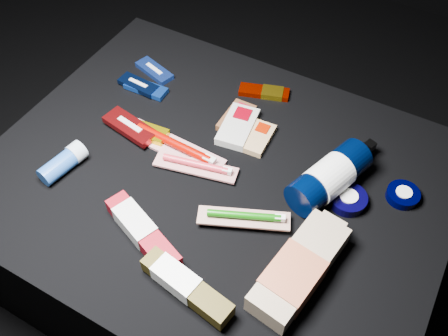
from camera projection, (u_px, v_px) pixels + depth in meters
The scene contains 21 objects.
ground at pixel (218, 263), 1.39m from camera, with size 3.00×3.00×0.00m, color black.
cloth_table at pixel (217, 224), 1.24m from camera, with size 0.98×0.78×0.40m, color black.
luna_bar_0 at pixel (154, 71), 1.29m from camera, with size 0.12×0.07×0.01m.
luna_bar_1 at pixel (146, 88), 1.24m from camera, with size 0.11×0.05×0.01m.
luna_bar_2 at pixel (138, 85), 1.25m from camera, with size 0.11×0.05×0.01m.
luna_bar_3 at pixel (143, 130), 1.14m from camera, with size 0.12×0.06×0.02m.
luna_bar_4 at pixel (130, 127), 1.15m from camera, with size 0.14×0.07×0.02m.
clif_bar_0 at pixel (237, 117), 1.18m from camera, with size 0.06×0.10×0.02m.
clif_bar_1 at pixel (239, 125), 1.16m from camera, with size 0.09×0.14×0.02m.
clif_bar_2 at pixel (259, 137), 1.14m from camera, with size 0.06×0.10×0.02m.
power_bar at pixel (267, 92), 1.23m from camera, with size 0.13×0.07×0.02m.
lotion_bottle at pixel (329, 177), 1.03m from camera, with size 0.13×0.25×0.08m.
cream_tin_upper at pixel (403, 195), 1.03m from camera, with size 0.07×0.07×0.02m.
cream_tin_lower at pixel (348, 199), 1.03m from camera, with size 0.08×0.08×0.02m.
bodywash_bottle at pixel (298, 270), 0.91m from camera, with size 0.11×0.25×0.05m.
deodorant_stick at pixel (64, 163), 1.07m from camera, with size 0.06×0.11×0.05m.
toothbrush_pack_0 at pixel (175, 146), 1.12m from camera, with size 0.25×0.07×0.03m.
toothbrush_pack_1 at pixel (197, 166), 1.08m from camera, with size 0.19×0.08×0.02m.
toothbrush_pack_2 at pixel (245, 217), 0.99m from camera, with size 0.19×0.11×0.02m.
toothpaste_carton_red at pixel (140, 230), 0.97m from camera, with size 0.20×0.11×0.04m.
toothpaste_carton_green at pixel (183, 284), 0.89m from camera, with size 0.19×0.07×0.04m.
Camera 1 is at (0.34, -0.58, 1.25)m, focal length 40.00 mm.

